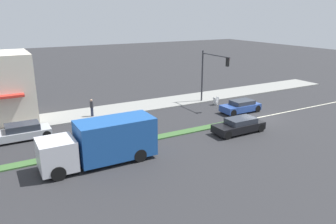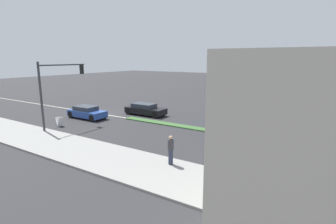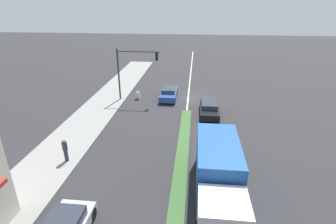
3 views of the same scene
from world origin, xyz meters
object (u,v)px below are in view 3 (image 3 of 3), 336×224
(pedestrian, at_px, (65,150))
(delivery_truck, at_px, (218,173))
(suv_black, at_px, (209,108))
(traffic_signal_main, at_px, (131,66))
(warning_aframe_sign, at_px, (138,95))
(coupe_blue, at_px, (169,93))

(pedestrian, bearing_deg, delivery_truck, 167.42)
(pedestrian, distance_m, suv_black, 13.80)
(traffic_signal_main, bearing_deg, warning_aframe_sign, -126.61)
(suv_black, bearing_deg, delivery_truck, 90.00)
(traffic_signal_main, distance_m, delivery_truck, 17.07)
(warning_aframe_sign, relative_size, delivery_truck, 0.11)
(warning_aframe_sign, xyz_separation_m, delivery_truck, (-7.89, 15.29, 1.04))
(traffic_signal_main, bearing_deg, suv_black, 160.08)
(pedestrian, height_order, suv_black, pedestrian)
(pedestrian, relative_size, warning_aframe_sign, 2.00)
(traffic_signal_main, xyz_separation_m, suv_black, (-8.32, 3.02, -3.29))
(traffic_signal_main, height_order, warning_aframe_sign, traffic_signal_main)
(suv_black, distance_m, coupe_blue, 5.97)
(pedestrian, relative_size, coupe_blue, 0.41)
(coupe_blue, bearing_deg, traffic_signal_main, 14.64)
(pedestrian, relative_size, delivery_truck, 0.22)
(warning_aframe_sign, distance_m, suv_black, 8.67)
(delivery_truck, relative_size, coupe_blue, 1.85)
(pedestrian, xyz_separation_m, suv_black, (-10.06, -9.44, -0.39))
(traffic_signal_main, relative_size, coupe_blue, 1.38)
(warning_aframe_sign, height_order, delivery_truck, delivery_truck)
(traffic_signal_main, relative_size, delivery_truck, 0.75)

